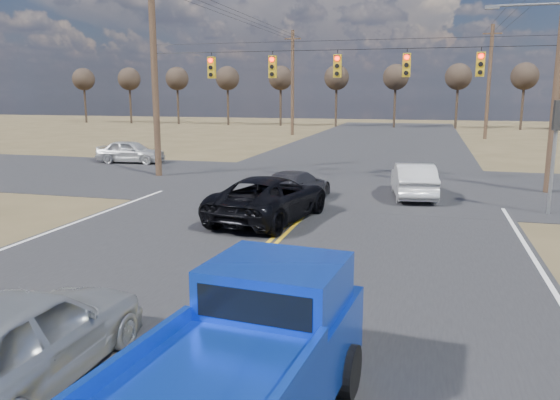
% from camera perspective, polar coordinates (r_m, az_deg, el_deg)
% --- Properties ---
extents(ground, '(160.00, 160.00, 0.00)m').
position_cam_1_polar(ground, '(8.89, -14.78, -17.10)').
color(ground, brown).
rests_on(ground, ground).
extents(road_main, '(14.00, 120.00, 0.02)m').
position_cam_1_polar(road_main, '(17.70, 1.48, -2.39)').
color(road_main, '#28282B').
rests_on(road_main, ground).
extents(road_cross, '(120.00, 12.00, 0.02)m').
position_cam_1_polar(road_cross, '(25.40, 5.78, 1.72)').
color(road_cross, '#28282B').
rests_on(road_cross, ground).
extents(signal_gantry, '(19.60, 4.83, 10.00)m').
position_cam_1_polar(signal_gantry, '(24.78, 7.10, 13.21)').
color(signal_gantry, '#473323').
rests_on(signal_gantry, ground).
extents(utility_poles, '(19.60, 58.32, 10.00)m').
position_cam_1_polar(utility_poles, '(24.09, 5.63, 13.69)').
color(utility_poles, '#473323').
rests_on(utility_poles, ground).
extents(treeline, '(87.00, 117.80, 7.40)m').
position_cam_1_polar(treeline, '(33.96, 8.56, 13.68)').
color(treeline, '#33261C').
rests_on(treeline, ground).
extents(pickup_truck, '(2.47, 5.37, 1.96)m').
position_cam_1_polar(pickup_truck, '(6.67, -4.18, -17.60)').
color(pickup_truck, black).
rests_on(pickup_truck, ground).
extents(silver_suv, '(1.84, 4.44, 1.50)m').
position_cam_1_polar(silver_suv, '(8.72, -25.46, -12.95)').
color(silver_suv, '#A1A5A9').
rests_on(silver_suv, ground).
extents(black_suv, '(3.33, 5.67, 1.48)m').
position_cam_1_polar(black_suv, '(17.92, -1.06, 0.20)').
color(black_suv, black).
rests_on(black_suv, ground).
extents(white_car_queue, '(2.04, 4.41, 1.40)m').
position_cam_1_polar(white_car_queue, '(22.49, 13.76, 2.03)').
color(white_car_queue, '#B9B9B9').
rests_on(white_car_queue, ground).
extents(dgrey_car_queue, '(2.40, 4.43, 1.22)m').
position_cam_1_polar(dgrey_car_queue, '(20.99, 1.57, 1.46)').
color(dgrey_car_queue, '#343439').
rests_on(dgrey_car_queue, ground).
extents(cross_car_west, '(1.87, 4.12, 1.37)m').
position_cam_1_polar(cross_car_west, '(33.76, -15.33, 4.90)').
color(cross_car_west, '#B9B9B9').
rests_on(cross_car_west, ground).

